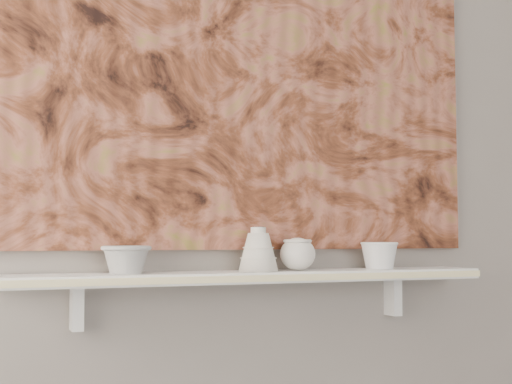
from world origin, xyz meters
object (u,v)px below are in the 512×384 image
painting (247,65)px  cup_cream (298,254)px  bowl_white (379,255)px  shelf (257,277)px  bowl_grey (126,259)px  bell_vessel (258,249)px

painting → cup_cream: (0.13, -0.08, -0.56)m
cup_cream → bowl_white: bearing=0.0°
painting → bowl_white: painting is taller
painting → cup_cream: painting is taller
shelf → bowl_white: (0.40, 0.00, 0.06)m
cup_cream → bowl_grey: bearing=180.0°
shelf → painting: size_ratio=0.93×
shelf → painting: 0.63m
bowl_grey → shelf: bearing=0.0°
bowl_grey → bell_vessel: bearing=0.0°
shelf → bell_vessel: size_ratio=11.17×
painting → bowl_white: (0.40, -0.08, -0.57)m
shelf → bell_vessel: bearing=0.0°
bell_vessel → shelf: bearing=180.0°
shelf → bell_vessel: 0.08m
shelf → bowl_grey: bowl_grey is taller
bowl_grey → bell_vessel: bell_vessel is taller
cup_cream → bell_vessel: (-0.12, 0.00, 0.02)m
bell_vessel → painting: bearing=91.9°
bowl_grey → bowl_white: (0.78, 0.00, 0.00)m
bowl_grey → bowl_white: bearing=0.0°
bowl_grey → cup_cream: (0.50, 0.00, 0.01)m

